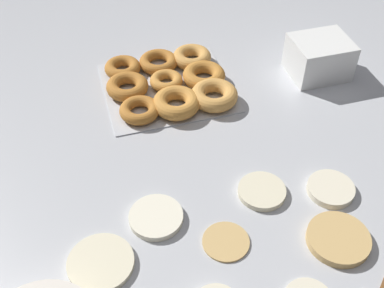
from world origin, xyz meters
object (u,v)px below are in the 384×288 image
Objects in this scene: pancake_7 at (262,191)px; donut_tray at (171,83)px; pancake_6 at (101,263)px; pancake_0 at (226,241)px; pancake_5 at (338,239)px; pancake_3 at (331,189)px; pancake_2 at (156,217)px; container_stack at (319,57)px.

pancake_7 is 0.31× the size of donut_tray.
pancake_7 is at bearing 103.55° from donut_tray.
pancake_7 is (-0.33, -0.07, 0.00)m from pancake_6.
donut_tray is at bearing -91.90° from pancake_0.
pancake_6 reaches higher than pancake_0.
pancake_5 reaches higher than pancake_7.
pancake_7 is (0.09, -0.14, -0.00)m from pancake_5.
pancake_2 is at bearing -4.65° from pancake_3.
pancake_3 reaches higher than pancake_7.
pancake_0 is 0.25m from pancake_3.
pancake_2 is 0.88× the size of pancake_6.
pancake_3 is 0.30× the size of donut_tray.
pancake_2 is at bearing -149.13° from pancake_6.
pancake_6 is at bearing 61.74° from donut_tray.
pancake_2 is 0.34m from pancake_5.
pancake_3 is at bearing 175.35° from pancake_2.
container_stack is at bearing 174.41° from donut_tray.
pancake_3 reaches higher than pancake_6.
pancake_6 is at bearing -9.53° from pancake_5.
container_stack reaches higher than donut_tray.
pancake_0 is 0.14m from pancake_7.
pancake_0 is at bearing 13.31° from pancake_3.
pancake_6 is 0.34m from pancake_7.
pancake_7 is 0.67× the size of container_stack.
pancake_0 is 0.47m from donut_tray.
pancake_6 is 0.74m from container_stack.
pancake_5 is at bearing 122.22° from pancake_7.
pancake_6 is (0.11, 0.07, -0.00)m from pancake_2.
donut_tray is at bearing -108.38° from pancake_2.
pancake_0 is 0.28× the size of donut_tray.
donut_tray is (-0.24, -0.45, 0.01)m from pancake_6.
pancake_2 is 0.73× the size of container_stack.
donut_tray is at bearing -5.59° from container_stack.
donut_tray is (0.09, -0.37, 0.01)m from pancake_7.
pancake_3 is at bearing 118.78° from donut_tray.
pancake_3 is (-0.24, -0.06, 0.00)m from pancake_0.
container_stack is at bearing -145.74° from pancake_2.
pancake_5 is (-0.20, 0.05, 0.00)m from pancake_0.
pancake_2 is 0.35m from pancake_3.
pancake_2 is 0.22m from pancake_7.
donut_tray reaches higher than pancake_3.
pancake_0 is 0.84× the size of pancake_2.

